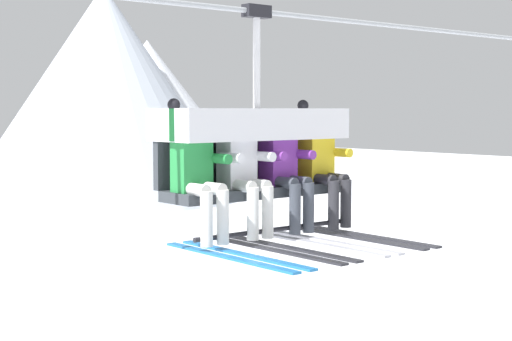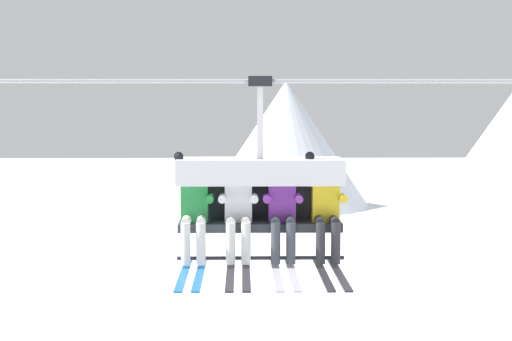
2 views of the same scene
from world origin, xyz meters
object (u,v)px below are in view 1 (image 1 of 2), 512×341
(chairlift_chair, at_px, (252,139))
(skier_white, at_px, (245,172))
(skier_yellow, at_px, (324,164))
(skier_purple, at_px, (287,169))
(skier_green, at_px, (199,172))

(chairlift_chair, relative_size, skier_white, 1.25)
(skier_white, height_order, skier_yellow, skier_yellow)
(chairlift_chair, bearing_deg, skier_purple, -40.51)
(chairlift_chair, bearing_deg, skier_white, -139.49)
(skier_purple, height_order, skier_yellow, skier_yellow)
(chairlift_chair, relative_size, skier_green, 1.25)
(chairlift_chair, height_order, skier_green, chairlift_chair)
(chairlift_chair, xyz_separation_m, skier_purple, (0.26, -0.22, -0.29))
(chairlift_chair, height_order, skier_yellow, chairlift_chair)
(skier_white, distance_m, skier_yellow, 1.03)
(chairlift_chair, distance_m, skier_yellow, 0.85)
(skier_green, bearing_deg, skier_yellow, 0.00)
(skier_green, distance_m, skier_yellow, 1.55)
(skier_white, distance_m, skier_purple, 0.52)
(skier_purple, xyz_separation_m, skier_yellow, (0.51, 0.01, 0.02))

